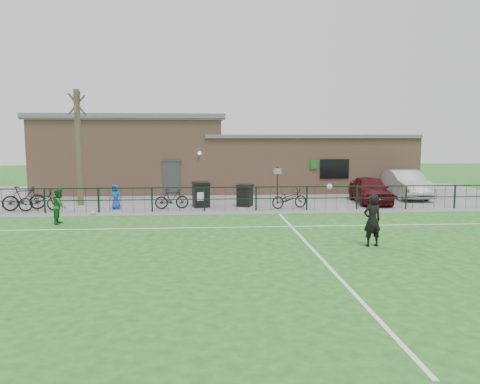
{
  "coord_description": "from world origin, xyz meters",
  "views": [
    {
      "loc": [
        -1.4,
        -14.36,
        3.65
      ],
      "look_at": [
        0.0,
        5.0,
        1.3
      ],
      "focal_mm": 35.0,
      "sensor_mm": 36.0,
      "label": 1
    }
  ],
  "objects": [
    {
      "name": "wheelie_bin_left",
      "position": [
        -1.68,
        9.4,
        0.61
      ],
      "size": [
        0.92,
        1.01,
        1.19
      ],
      "primitive_type": "cube",
      "rotation": [
        0.0,
        0.0,
        0.17
      ],
      "color": "black",
      "rests_on": "paving_strip"
    },
    {
      "name": "paving_strip",
      "position": [
        0.0,
        13.5,
        0.01
      ],
      "size": [
        34.0,
        13.0,
        0.02
      ],
      "primitive_type": "cube",
      "color": "slate",
      "rests_on": "ground"
    },
    {
      "name": "wheelie_bin_right",
      "position": [
        0.58,
        9.47,
        0.54
      ],
      "size": [
        0.92,
        0.98,
        1.04
      ],
      "primitive_type": "cube",
      "rotation": [
        0.0,
        0.0,
        -0.37
      ],
      "color": "black",
      "rests_on": "paving_strip"
    },
    {
      "name": "sign_post",
      "position": [
        2.35,
        10.07,
        1.02
      ],
      "size": [
        0.08,
        0.08,
        2.0
      ],
      "primitive_type": "cylinder",
      "rotation": [
        0.0,
        0.0,
        0.35
      ],
      "color": "black",
      "rests_on": "paving_strip"
    },
    {
      "name": "clubhouse",
      "position": [
        -0.88,
        16.5,
        2.22
      ],
      "size": [
        24.25,
        5.4,
        4.96
      ],
      "color": "#A47A5C",
      "rests_on": "ground"
    },
    {
      "name": "car_maroon",
      "position": [
        7.44,
        10.19,
        0.74
      ],
      "size": [
        2.07,
        4.35,
        1.43
      ],
      "primitive_type": "imported",
      "rotation": [
        0.0,
        0.0,
        -0.09
      ],
      "color": "#4C0D14",
      "rests_on": "paving_strip"
    },
    {
      "name": "bicycle_b",
      "position": [
        -10.28,
        8.89,
        0.61
      ],
      "size": [
        2.03,
        1.33,
        1.19
      ],
      "primitive_type": "imported",
      "rotation": [
        0.0,
        0.0,
        2.0
      ],
      "color": "black",
      "rests_on": "paving_strip"
    },
    {
      "name": "bicycle_e",
      "position": [
        2.74,
        8.61,
        0.52
      ],
      "size": [
        2.0,
        1.17,
        0.99
      ],
      "primitive_type": "imported",
      "rotation": [
        0.0,
        0.0,
        1.86
      ],
      "color": "black",
      "rests_on": "paving_strip"
    },
    {
      "name": "pitch_line_mid",
      "position": [
        0.0,
        4.0,
        0.0
      ],
      "size": [
        28.0,
        0.1,
        0.01
      ],
      "primitive_type": "cube",
      "color": "white",
      "rests_on": "ground"
    },
    {
      "name": "perimeter_fence",
      "position": [
        0.0,
        8.0,
        0.6
      ],
      "size": [
        28.0,
        0.1,
        1.2
      ],
      "primitive_type": "cube",
      "color": "black",
      "rests_on": "ground"
    },
    {
      "name": "goalkeeper_kick",
      "position": [
        4.03,
        0.54,
        0.88
      ],
      "size": [
        0.98,
        3.87,
        1.73
      ],
      "color": "black",
      "rests_on": "ground"
    },
    {
      "name": "bare_tree",
      "position": [
        -8.0,
        10.5,
        3.0
      ],
      "size": [
        0.3,
        0.3,
        6.0
      ],
      "primitive_type": "cylinder",
      "color": "#493C2C",
      "rests_on": "ground"
    },
    {
      "name": "ball_ground",
      "position": [
        -6.62,
        7.24,
        0.12
      ],
      "size": [
        0.24,
        0.24,
        0.24
      ],
      "primitive_type": "sphere",
      "color": "silver",
      "rests_on": "ground"
    },
    {
      "name": "spectator_child",
      "position": [
        -5.9,
        8.96,
        0.63
      ],
      "size": [
        0.68,
        0.54,
        1.22
      ],
      "primitive_type": "imported",
      "rotation": [
        0.0,
        0.0,
        -0.28
      ],
      "color": "#1349B9",
      "rests_on": "paving_strip"
    },
    {
      "name": "car_silver",
      "position": [
        10.26,
        12.16,
        0.82
      ],
      "size": [
        1.89,
        4.93,
        1.6
      ],
      "primitive_type": "imported",
      "rotation": [
        0.0,
        0.0,
        -0.04
      ],
      "color": "#B6B8BE",
      "rests_on": "paving_strip"
    },
    {
      "name": "pitch_line_touch",
      "position": [
        0.0,
        7.8,
        0.0
      ],
      "size": [
        28.0,
        0.1,
        0.01
      ],
      "primitive_type": "cube",
      "color": "white",
      "rests_on": "ground"
    },
    {
      "name": "outfield_player",
      "position": [
        -7.49,
        5.32,
        0.75
      ],
      "size": [
        0.62,
        0.77,
        1.49
      ],
      "primitive_type": "imported",
      "rotation": [
        0.0,
        0.0,
        1.65
      ],
      "color": "#1C6224",
      "rests_on": "ground"
    },
    {
      "name": "bicycle_d",
      "position": [
        -3.13,
        8.84,
        0.52
      ],
      "size": [
        1.72,
        0.73,
        1.0
      ],
      "primitive_type": "imported",
      "rotation": [
        0.0,
        0.0,
        1.73
      ],
      "color": "black",
      "rests_on": "paving_strip"
    },
    {
      "name": "ground",
      "position": [
        0.0,
        0.0,
        0.0
      ],
      "size": [
        90.0,
        90.0,
        0.0
      ],
      "primitive_type": "plane",
      "color": "#1D5C1B",
      "rests_on": "ground"
    },
    {
      "name": "bicycle_c",
      "position": [
        -9.45,
        8.65,
        0.53
      ],
      "size": [
        2.02,
        0.92,
        1.02
      ],
      "primitive_type": "imported",
      "rotation": [
        0.0,
        0.0,
        1.7
      ],
      "color": "black",
      "rests_on": "paving_strip"
    },
    {
      "name": "pitch_line_perp",
      "position": [
        2.0,
        0.0,
        0.0
      ],
      "size": [
        0.1,
        16.0,
        0.01
      ],
      "primitive_type": "cube",
      "color": "white",
      "rests_on": "ground"
    }
  ]
}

